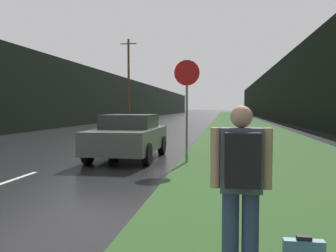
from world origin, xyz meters
name	(u,v)px	position (x,y,z in m)	size (l,w,h in m)	color
grass_verge	(238,122)	(6.46, 40.00, 0.01)	(6.00, 240.00, 0.02)	#2D5123
lane_stripe_c	(106,148)	(0.00, 12.54, 0.00)	(0.12, 3.00, 0.01)	silver
lane_stripe_d	(144,135)	(0.00, 19.54, 0.00)	(0.12, 3.00, 0.01)	silver
lane_stripe_e	(163,128)	(0.00, 26.54, 0.00)	(0.12, 3.00, 0.01)	silver
treeline_far_side	(127,100)	(-9.46, 50.00, 2.87)	(2.00, 140.00, 5.75)	black
treeline_near_side	(280,93)	(12.46, 50.00, 3.70)	(2.00, 140.00, 7.40)	black
utility_pole_far	(129,80)	(-5.57, 36.60, 4.71)	(1.80, 0.24, 9.14)	#4C3823
stop_sign	(187,99)	(3.70, 9.16, 1.94)	(0.76, 0.07, 3.08)	slate
hitchhiker_with_backpack	(241,181)	(4.97, 1.99, 0.97)	(0.59, 0.41, 1.68)	navy
car_passing_near	(129,136)	(1.73, 9.80, 0.73)	(1.99, 4.02, 1.44)	#4C514C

